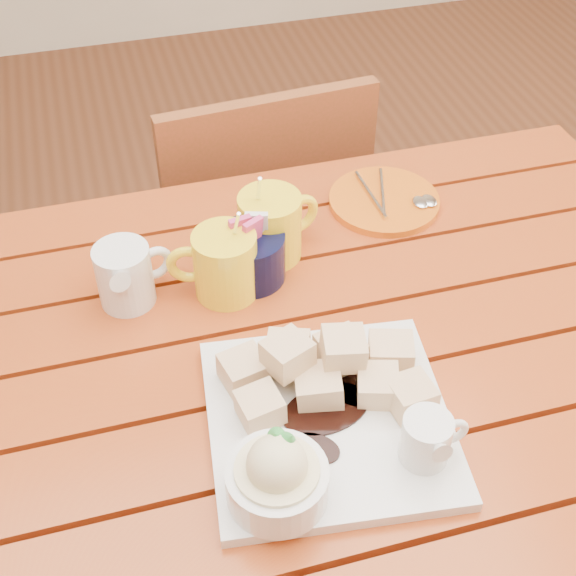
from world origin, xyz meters
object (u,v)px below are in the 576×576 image
object	(u,v)px
orange_saucer	(385,201)
chair_far	(255,234)
table	(292,407)
dessert_plate	(320,422)
coffee_mug_left	(223,263)
coffee_mug_right	(272,225)

from	to	relation	value
orange_saucer	chair_far	distance (m)	0.46
table	orange_saucer	size ratio (longest dim) A/B	7.03
dessert_plate	chair_far	xyz separation A→B (m)	(0.10, 0.72, -0.32)
coffee_mug_left	coffee_mug_right	distance (m)	0.10
dessert_plate	coffee_mug_right	bearing A→B (deg)	84.60
table	dessert_plate	bearing A→B (deg)	-92.64
coffee_mug_right	orange_saucer	world-z (taller)	coffee_mug_right
table	coffee_mug_left	world-z (taller)	coffee_mug_left
coffee_mug_left	coffee_mug_right	bearing A→B (deg)	50.96
coffee_mug_left	orange_saucer	size ratio (longest dim) A/B	0.84
dessert_plate	coffee_mug_right	size ratio (longest dim) A/B	2.05
chair_far	coffee_mug_right	bearing A→B (deg)	76.47
table	coffee_mug_left	xyz separation A→B (m)	(-0.06, 0.14, 0.16)
chair_far	dessert_plate	bearing A→B (deg)	78.21
table	dessert_plate	xyz separation A→B (m)	(-0.01, -0.14, 0.14)
table	orange_saucer	distance (m)	0.36
dessert_plate	orange_saucer	xyz separation A→B (m)	(0.23, 0.40, -0.03)
coffee_mug_left	table	bearing A→B (deg)	-52.09
table	dessert_plate	size ratio (longest dim) A/B	3.94
dessert_plate	coffee_mug_left	size ratio (longest dim) A/B	2.12
table	coffee_mug_right	bearing A→B (deg)	82.70
table	orange_saucer	xyz separation A→B (m)	(0.22, 0.26, 0.11)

